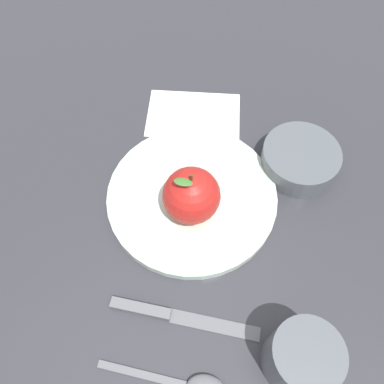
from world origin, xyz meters
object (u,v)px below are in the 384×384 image
side_bowl (300,158)px  linen_napkin (193,115)px  dinner_plate (192,196)px  apple (191,196)px  knife (170,315)px  cup (302,357)px

side_bowl → linen_napkin: size_ratio=0.75×
dinner_plate → apple: apple is taller
side_bowl → knife: size_ratio=0.73×
cup → linen_napkin: cup is taller
dinner_plate → apple: 0.05m
side_bowl → knife: side_bowl is taller
apple → linen_napkin: apple is taller
dinner_plate → cup: size_ratio=3.20×
dinner_plate → side_bowl: bearing=159.3°
cup → linen_napkin: (-0.16, -0.38, -0.04)m
dinner_plate → side_bowl: 0.18m
cup → linen_napkin: 0.42m
dinner_plate → knife: bearing=40.8°
apple → side_bowl: apple is taller
apple → linen_napkin: (-0.13, -0.15, -0.05)m
dinner_plate → linen_napkin: 0.17m
cup → dinner_plate: bearing=-101.7°
knife → dinner_plate: bearing=-139.2°
apple → side_bowl: bearing=166.8°
apple → linen_napkin: bearing=-131.1°
apple → side_bowl: (-0.19, 0.04, -0.03)m
apple → knife: (0.12, 0.10, -0.05)m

